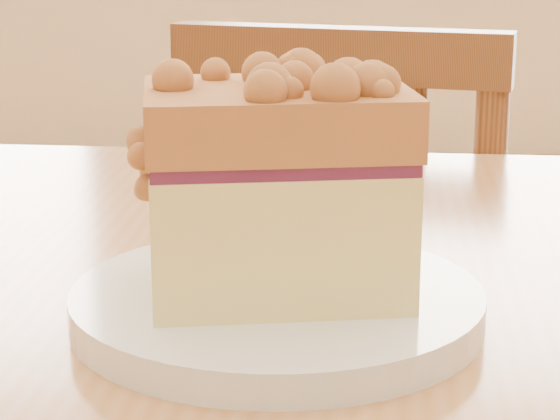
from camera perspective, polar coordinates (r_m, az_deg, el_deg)
The scene contains 3 objects.
cafe_chair_main at distance 1.36m, azimuth 4.19°, elevation -7.67°, with size 0.47×0.47×0.86m.
plate at distance 0.60m, azimuth -0.16°, elevation -5.06°, with size 0.22×0.22×0.02m.
cake_slice at distance 0.58m, azimuth -0.12°, elevation 1.67°, with size 0.16×0.12×0.13m.
Camera 1 is at (-0.05, -0.38, 0.97)m, focal length 70.00 mm.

